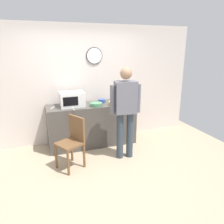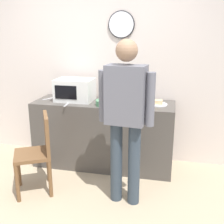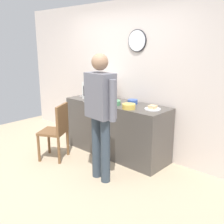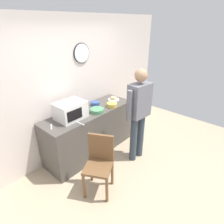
{
  "view_description": "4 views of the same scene",
  "coord_description": "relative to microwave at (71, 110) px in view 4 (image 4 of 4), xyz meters",
  "views": [
    {
      "loc": [
        -0.98,
        -3.2,
        2.11
      ],
      "look_at": [
        0.44,
        0.75,
        0.85
      ],
      "focal_mm": 34.71,
      "sensor_mm": 36.0,
      "label": 1
    },
    {
      "loc": [
        1.03,
        -2.29,
        1.83
      ],
      "look_at": [
        0.33,
        0.84,
        0.9
      ],
      "focal_mm": 44.21,
      "sensor_mm": 36.0,
      "label": 2
    },
    {
      "loc": [
        3.01,
        -2.04,
        1.9
      ],
      "look_at": [
        0.38,
        0.84,
        0.87
      ],
      "focal_mm": 42.31,
      "sensor_mm": 36.0,
      "label": 3
    },
    {
      "loc": [
        -2.05,
        -1.27,
        2.47
      ],
      "look_at": [
        0.41,
        0.89,
        0.9
      ],
      "focal_mm": 30.63,
      "sensor_mm": 36.0,
      "label": 4
    }
  ],
  "objects": [
    {
      "name": "ground_plane",
      "position": [
        0.28,
        -1.23,
        -1.07
      ],
      "size": [
        6.0,
        6.0,
        0.0
      ],
      "primitive_type": "plane",
      "color": "tan"
    },
    {
      "name": "back_wall",
      "position": [
        0.28,
        0.37,
        0.23
      ],
      "size": [
        5.4,
        0.13,
        2.6
      ],
      "color": "silver",
      "rests_on": "ground_plane"
    },
    {
      "name": "kitchen_counter",
      "position": [
        0.41,
        -0.01,
        -0.61
      ],
      "size": [
        1.91,
        0.62,
        0.92
      ],
      "primitive_type": "cube",
      "color": "#4C4742",
      "rests_on": "ground_plane"
    },
    {
      "name": "microwave",
      "position": [
        0.0,
        0.0,
        0.0
      ],
      "size": [
        0.5,
        0.39,
        0.3
      ],
      "color": "silver",
      "rests_on": "kitchen_counter"
    },
    {
      "name": "sandwich_plate",
      "position": [
        1.14,
        -0.0,
        -0.13
      ],
      "size": [
        0.24,
        0.24,
        0.07
      ],
      "color": "white",
      "rests_on": "kitchen_counter"
    },
    {
      "name": "salad_bowl",
      "position": [
        0.68,
        0.09,
        -0.11
      ],
      "size": [
        0.17,
        0.17,
        0.07
      ],
      "primitive_type": "cylinder",
      "color": "#33519E",
      "rests_on": "kitchen_counter"
    },
    {
      "name": "cereal_bowl",
      "position": [
        0.84,
        -0.21,
        -0.11
      ],
      "size": [
        0.2,
        0.2,
        0.08
      ],
      "primitive_type": "cylinder",
      "color": "gold",
      "rests_on": "kitchen_counter"
    },
    {
      "name": "mixing_bowl",
      "position": [
        0.47,
        -0.17,
        -0.12
      ],
      "size": [
        0.26,
        0.26,
        0.07
      ],
      "primitive_type": "cylinder",
      "color": "#4C8E60",
      "rests_on": "kitchen_counter"
    },
    {
      "name": "fork_utensil",
      "position": [
        -0.02,
        -0.28,
        -0.15
      ],
      "size": [
        0.03,
        0.17,
        0.01
      ],
      "primitive_type": "cube",
      "rotation": [
        0.0,
        0.0,
        1.64
      ],
      "color": "silver",
      "rests_on": "kitchen_counter"
    },
    {
      "name": "spoon_utensil",
      "position": [
        -0.41,
        -0.01,
        -0.15
      ],
      "size": [
        0.11,
        0.16,
        0.01
      ],
      "primitive_type": "cube",
      "rotation": [
        0.0,
        0.0,
        1.03
      ],
      "color": "silver",
      "rests_on": "kitchen_counter"
    },
    {
      "name": "person_standing",
      "position": [
        0.86,
        -0.84,
        -0.03
      ],
      "size": [
        0.59,
        0.28,
        1.77
      ],
      "color": "#323E4A",
      "rests_on": "ground_plane"
    },
    {
      "name": "wooden_chair",
      "position": [
        -0.16,
        -0.84,
        -0.55
      ],
      "size": [
        0.54,
        0.54,
        0.94
      ],
      "color": "brown",
      "rests_on": "ground_plane"
    }
  ]
}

